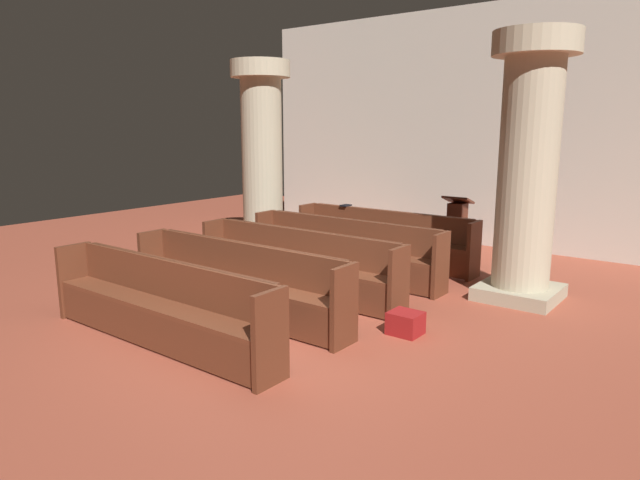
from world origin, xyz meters
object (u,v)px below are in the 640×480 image
pew_row_4 (159,301)px  pillar_aisle_side (528,165)px  pew_row_0 (383,236)px  pew_row_3 (237,278)px  pew_row_2 (297,261)px  pew_row_1 (344,247)px  pillar_far_side (262,153)px  kneeler_box_red (405,323)px  hymn_book (346,205)px  lectern (457,231)px

pew_row_4 → pillar_aisle_side: (2.50, 3.94, 1.32)m
pillar_aisle_side → pew_row_0: bearing=166.6°
pew_row_3 → pew_row_2: bearing=90.0°
pew_row_1 → pillar_far_side: bearing=161.5°
pillar_far_side → kneeler_box_red: size_ratio=9.82×
pillar_aisle_side → kneeler_box_red: 2.74m
pew_row_0 → hymn_book: size_ratio=16.44×
pew_row_2 → hymn_book: (-0.90, 2.46, 0.42)m
pew_row_2 → pillar_far_side: 3.40m
hymn_book → kneeler_box_red: bearing=-45.5°
lectern → kneeler_box_red: bearing=-73.4°
pew_row_0 → pillar_aisle_side: (2.50, -0.60, 1.32)m
kneeler_box_red → pew_row_4: bearing=-136.4°
pew_row_3 → hymn_book: (-0.90, 3.59, 0.42)m
pew_row_1 → lectern: bearing=73.0°
pillar_far_side → lectern: 3.81m
pew_row_2 → pillar_far_side: (-2.45, 1.95, 1.32)m
pew_row_1 → pew_row_2: bearing=-90.0°
pew_row_4 → hymn_book: (-0.90, 4.73, 0.42)m
pew_row_1 → pew_row_2: 1.13m
pew_row_3 → kneeler_box_red: 2.09m
pew_row_1 → pillar_far_side: pillar_far_side is taller
pew_row_0 → pillar_far_side: pillar_far_side is taller
pillar_aisle_side → pew_row_4: bearing=-122.3°
pew_row_2 → pew_row_4: 2.27m
pew_row_4 → pew_row_3: bearing=90.0°
pew_row_0 → pillar_aisle_side: size_ratio=0.95×
pew_row_0 → pew_row_3: (0.00, -3.40, 0.00)m
pew_row_4 → pillar_far_side: pillar_far_side is taller
pew_row_3 → pew_row_4: bearing=-90.0°
pew_row_3 → pillar_far_side: bearing=128.4°
lectern → pillar_far_side: bearing=-153.3°
pew_row_2 → pew_row_3: (0.00, -1.13, 0.00)m
pew_row_4 → lectern: bearing=82.7°
pew_row_2 → lectern: 3.63m
pillar_far_side → kneeler_box_red: (4.38, -2.38, -1.67)m
pew_row_0 → pew_row_1: (0.00, -1.13, 0.00)m
pew_row_1 → pew_row_0: bearing=90.0°
pew_row_0 → hymn_book: (-0.90, 0.19, 0.42)m
lectern → pew_row_4: bearing=-97.3°
lectern → kneeler_box_red: 4.17m
hymn_book → pillar_far_side: bearing=-161.9°
pillar_far_side → pillar_aisle_side: bearing=-3.2°
pew_row_0 → pillar_far_side: (-2.45, -0.32, 1.32)m
pew_row_3 → hymn_book: size_ratio=16.44×
pillar_far_side → hymn_book: (1.55, 0.51, -0.90)m
pew_row_4 → lectern: (0.74, 5.83, -0.02)m
pillar_aisle_side → lectern: 2.90m
lectern → kneeler_box_red: size_ratio=3.09×
lectern → kneeler_box_red: lectern is taller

